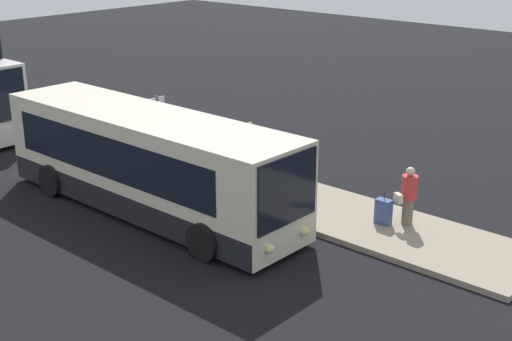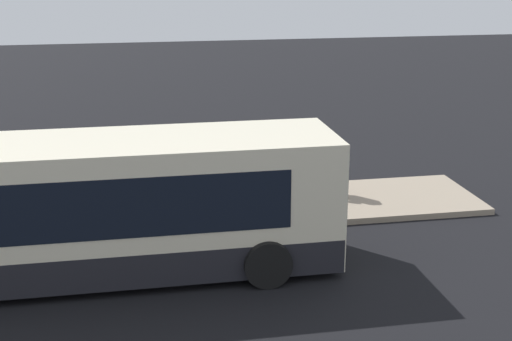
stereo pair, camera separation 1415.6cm
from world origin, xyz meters
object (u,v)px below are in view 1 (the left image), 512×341
(passenger_boarding, at_px, (250,144))
(sign_post, at_px, (158,124))
(bus_lead, at_px, (147,163))
(passenger_waiting, at_px, (408,194))
(suitcase, at_px, (383,212))

(passenger_boarding, relative_size, sign_post, 0.65)
(bus_lead, bearing_deg, passenger_waiting, 30.64)
(passenger_boarding, relative_size, suitcase, 1.68)
(suitcase, xyz_separation_m, sign_post, (-7.89, -0.99, 1.18))
(passenger_waiting, bearing_deg, passenger_boarding, 23.74)
(suitcase, bearing_deg, bus_lead, -150.21)
(bus_lead, height_order, suitcase, bus_lead)
(passenger_waiting, bearing_deg, sign_post, 38.62)
(passenger_boarding, bearing_deg, sign_post, 124.59)
(bus_lead, bearing_deg, sign_post, 133.37)
(passenger_boarding, distance_m, sign_post, 3.03)
(passenger_waiting, relative_size, suitcase, 1.73)
(bus_lead, distance_m, sign_post, 3.16)
(suitcase, distance_m, sign_post, 8.04)
(suitcase, bearing_deg, passenger_waiting, 39.56)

